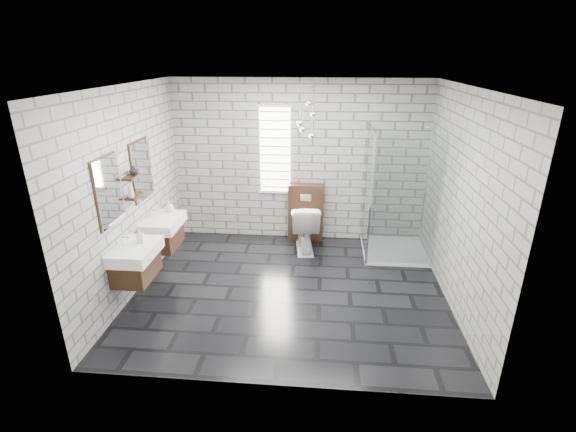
# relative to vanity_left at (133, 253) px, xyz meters

# --- Properties ---
(floor) EXTENTS (4.20, 3.60, 0.02)m
(floor) POSITION_rel_vanity_left_xyz_m (1.91, 0.56, -0.77)
(floor) COLOR black
(floor) RESTS_ON ground
(ceiling) EXTENTS (4.20, 3.60, 0.02)m
(ceiling) POSITION_rel_vanity_left_xyz_m (1.91, 0.56, 1.95)
(ceiling) COLOR white
(ceiling) RESTS_ON wall_back
(wall_back) EXTENTS (4.20, 0.02, 2.70)m
(wall_back) POSITION_rel_vanity_left_xyz_m (1.91, 2.37, 0.59)
(wall_back) COLOR #A1A19C
(wall_back) RESTS_ON floor
(wall_front) EXTENTS (4.20, 0.02, 2.70)m
(wall_front) POSITION_rel_vanity_left_xyz_m (1.91, -1.25, 0.59)
(wall_front) COLOR #A1A19C
(wall_front) RESTS_ON floor
(wall_left) EXTENTS (0.02, 3.60, 2.70)m
(wall_left) POSITION_rel_vanity_left_xyz_m (-0.20, 0.56, 0.59)
(wall_left) COLOR #A1A19C
(wall_left) RESTS_ON floor
(wall_right) EXTENTS (0.02, 3.60, 2.70)m
(wall_right) POSITION_rel_vanity_left_xyz_m (4.02, 0.56, 0.59)
(wall_right) COLOR #A1A19C
(wall_right) RESTS_ON floor
(vanity_left) EXTENTS (0.47, 0.70, 1.57)m
(vanity_left) POSITION_rel_vanity_left_xyz_m (0.00, 0.00, 0.00)
(vanity_left) COLOR #3C2412
(vanity_left) RESTS_ON wall_left
(vanity_right) EXTENTS (0.47, 0.70, 1.57)m
(vanity_right) POSITION_rel_vanity_left_xyz_m (0.00, 0.94, 0.00)
(vanity_right) COLOR #3C2412
(vanity_right) RESTS_ON wall_left
(shelf_lower) EXTENTS (0.14, 0.30, 0.03)m
(shelf_lower) POSITION_rel_vanity_left_xyz_m (-0.12, 0.51, 0.56)
(shelf_lower) COLOR #3C2412
(shelf_lower) RESTS_ON wall_left
(shelf_upper) EXTENTS (0.14, 0.30, 0.03)m
(shelf_upper) POSITION_rel_vanity_left_xyz_m (-0.12, 0.51, 0.82)
(shelf_upper) COLOR #3C2412
(shelf_upper) RESTS_ON wall_left
(window) EXTENTS (0.56, 0.05, 1.48)m
(window) POSITION_rel_vanity_left_xyz_m (1.51, 2.34, 0.79)
(window) COLOR white
(window) RESTS_ON wall_back
(cistern_panel) EXTENTS (0.60, 0.20, 1.00)m
(cistern_panel) POSITION_rel_vanity_left_xyz_m (2.04, 2.26, -0.26)
(cistern_panel) COLOR #3C2412
(cistern_panel) RESTS_ON floor
(flush_plate) EXTENTS (0.18, 0.01, 0.12)m
(flush_plate) POSITION_rel_vanity_left_xyz_m (2.04, 2.15, 0.04)
(flush_plate) COLOR silver
(flush_plate) RESTS_ON cistern_panel
(shower_enclosure) EXTENTS (1.00, 1.00, 2.03)m
(shower_enclosure) POSITION_rel_vanity_left_xyz_m (3.41, 1.74, -0.25)
(shower_enclosure) COLOR white
(shower_enclosure) RESTS_ON floor
(pendant_cluster) EXTENTS (0.28, 0.27, 0.86)m
(pendant_cluster) POSITION_rel_vanity_left_xyz_m (2.05, 1.93, 1.35)
(pendant_cluster) COLOR silver
(pendant_cluster) RESTS_ON ceiling
(toilet) EXTENTS (0.54, 0.84, 0.81)m
(toilet) POSITION_rel_vanity_left_xyz_m (2.04, 1.84, -0.35)
(toilet) COLOR white
(toilet) RESTS_ON floor
(soap_bottle_a) EXTENTS (0.09, 0.09, 0.17)m
(soap_bottle_a) POSITION_rel_vanity_left_xyz_m (0.07, 0.10, 0.18)
(soap_bottle_a) COLOR #B2B2B2
(soap_bottle_a) RESTS_ON vanity_left
(soap_bottle_b) EXTENTS (0.16, 0.16, 0.17)m
(soap_bottle_b) POSITION_rel_vanity_left_xyz_m (0.06, 1.19, 0.18)
(soap_bottle_b) COLOR #B2B2B2
(soap_bottle_b) RESTS_ON vanity_right
(soap_bottle_c) EXTENTS (0.08, 0.08, 0.19)m
(soap_bottle_c) POSITION_rel_vanity_left_xyz_m (-0.11, 0.41, 0.68)
(soap_bottle_c) COLOR #B2B2B2
(soap_bottle_c) RESTS_ON shelf_lower
(vase) EXTENTS (0.14, 0.14, 0.12)m
(vase) POSITION_rel_vanity_left_xyz_m (-0.11, 0.56, 0.90)
(vase) COLOR #B2B2B2
(vase) RESTS_ON shelf_upper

